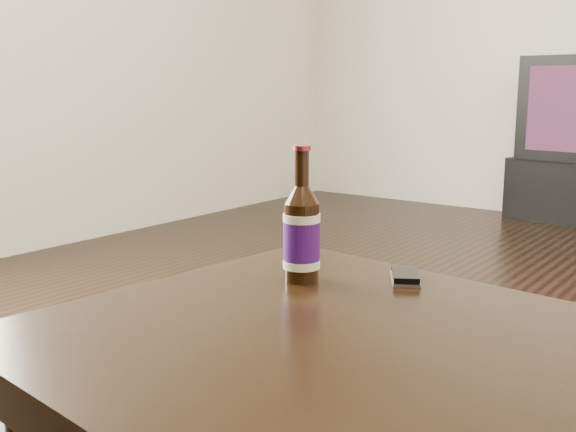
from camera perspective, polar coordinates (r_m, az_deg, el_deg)
The scene contains 2 objects.
beer_bottle at distance 1.19m, azimuth 1.16°, elevation -1.54°, with size 0.07×0.07×0.24m.
phone at distance 1.22m, azimuth 9.89°, elevation -5.05°, with size 0.09×0.10×0.02m.
Camera 1 is at (0.53, -1.40, 0.82)m, focal length 42.00 mm.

